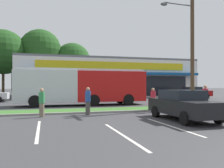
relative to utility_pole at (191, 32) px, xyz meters
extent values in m
cube|color=#386B28|center=(-6.59, -0.22, -5.94)|extent=(56.00, 2.20, 0.12)
cube|color=gray|center=(-6.59, -1.44, -5.94)|extent=(56.00, 0.24, 0.12)
cube|color=silver|center=(-11.44, -6.35, -5.99)|extent=(0.12, 4.80, 0.01)
cube|color=silver|center=(-8.47, -8.19, -5.99)|extent=(0.12, 4.80, 0.01)
cube|color=silver|center=(-5.84, -7.03, -5.99)|extent=(0.12, 4.80, 0.01)
cube|color=silver|center=(-1.55, 22.88, -3.20)|extent=(27.10, 13.99, 5.60)
cube|color=black|center=(-1.55, 15.84, -4.32)|extent=(22.76, 0.08, 2.91)
cube|color=#0F4C8C|center=(-1.55, 15.18, -2.52)|extent=(25.48, 1.40, 0.35)
cube|color=gold|center=(-1.55, 15.80, -1.40)|extent=(21.68, 0.16, 1.01)
cube|color=slate|center=(-1.55, 22.88, -0.25)|extent=(27.10, 13.99, 0.30)
cylinder|color=#473323|center=(-18.05, 28.04, -3.68)|extent=(0.44, 0.44, 4.63)
sphere|color=#1E4719|center=(-18.05, 28.04, 1.53)|extent=(7.71, 7.71, 7.71)
cylinder|color=#473323|center=(-11.95, 29.15, -3.29)|extent=(0.44, 0.44, 5.41)
sphere|color=#1E4719|center=(-11.95, 29.15, 2.26)|extent=(7.59, 7.59, 7.59)
cylinder|color=#473323|center=(-6.07, 29.30, -4.05)|extent=(0.44, 0.44, 3.88)
sphere|color=#1E4719|center=(-6.07, 29.30, 0.45)|extent=(6.84, 6.84, 6.84)
cylinder|color=#4C3826|center=(0.13, 0.01, -0.36)|extent=(0.30, 0.30, 11.28)
cylinder|color=#59595B|center=(-1.17, -0.07, 2.13)|extent=(2.60, 0.25, 0.10)
ellipsoid|color=#59595B|center=(-2.47, -0.14, 1.98)|extent=(0.56, 0.32, 0.24)
cube|color=#B71414|center=(-5.38, 4.90, -4.30)|extent=(6.31, 2.59, 2.70)
cube|color=silver|center=(-11.10, 4.86, -4.30)|extent=(5.16, 2.58, 2.70)
cube|color=silver|center=(-7.96, 4.88, -2.85)|extent=(11.00, 2.37, 0.20)
cube|color=black|center=(-7.97, 6.18, -3.81)|extent=(10.52, 0.13, 1.19)
cube|color=black|center=(-13.71, 4.84, -3.97)|extent=(0.07, 2.17, 1.51)
cylinder|color=black|center=(-11.95, 3.68, -5.50)|extent=(1.00, 0.31, 1.00)
cylinder|color=black|center=(-11.97, 6.03, -5.50)|extent=(1.00, 0.31, 1.00)
cylinder|color=black|center=(-7.09, 3.71, -5.50)|extent=(1.00, 0.31, 1.00)
cylinder|color=black|center=(-7.11, 6.06, -5.50)|extent=(1.00, 0.31, 1.00)
cylinder|color=black|center=(-3.95, 3.73, -5.50)|extent=(1.00, 0.31, 1.00)
cylinder|color=black|center=(-3.96, 6.08, -5.50)|extent=(1.00, 0.31, 1.00)
cube|color=maroon|center=(8.19, 11.41, -5.30)|extent=(4.78, 1.78, 0.74)
cube|color=black|center=(7.95, 11.41, -4.67)|extent=(2.15, 1.56, 0.52)
cylinder|color=black|center=(9.67, 12.25, -5.68)|extent=(0.64, 0.22, 0.64)
cylinder|color=black|center=(9.67, 10.56, -5.68)|extent=(0.64, 0.22, 0.64)
cylinder|color=black|center=(6.71, 12.25, -5.68)|extent=(0.64, 0.22, 0.64)
cylinder|color=black|center=(6.71, 10.56, -5.68)|extent=(0.64, 0.22, 0.64)
cube|color=black|center=(-6.87, 9.98, -5.36)|extent=(4.15, 1.81, 0.63)
cube|color=black|center=(-6.66, 9.98, -4.82)|extent=(1.87, 1.59, 0.47)
cylinder|color=black|center=(-8.16, 9.12, -5.68)|extent=(0.64, 0.22, 0.64)
cylinder|color=black|center=(-8.16, 10.84, -5.68)|extent=(0.64, 0.22, 0.64)
cylinder|color=black|center=(-5.58, 9.12, -5.68)|extent=(0.64, 0.22, 0.64)
cylinder|color=black|center=(-5.58, 10.84, -5.68)|extent=(0.64, 0.22, 0.64)
cylinder|color=black|center=(-15.79, 12.43, -5.68)|extent=(0.64, 0.22, 0.64)
cube|color=black|center=(-4.25, -5.62, -5.31)|extent=(1.89, 4.71, 0.74)
cube|color=black|center=(-4.25, -5.38, -4.69)|extent=(1.66, 2.12, 0.50)
cylinder|color=black|center=(-3.35, -7.08, -5.68)|extent=(0.22, 0.64, 0.64)
cylinder|color=black|center=(-5.15, -7.08, -5.68)|extent=(0.22, 0.64, 0.64)
cylinder|color=black|center=(-3.35, -4.16, -5.68)|extent=(0.22, 0.64, 0.64)
cylinder|color=black|center=(-5.15, -4.16, -5.68)|extent=(0.22, 0.64, 0.64)
cylinder|color=#1E2338|center=(-4.27, -2.00, -5.60)|extent=(0.28, 0.28, 0.79)
cylinder|color=red|center=(-4.27, -2.00, -4.90)|extent=(0.33, 0.33, 0.62)
sphere|color=tan|center=(-4.27, -2.00, -4.48)|extent=(0.22, 0.22, 0.22)
cylinder|color=#726651|center=(-0.73, -2.69, -5.56)|extent=(0.31, 0.31, 0.88)
cylinder|color=red|center=(-0.73, -2.69, -4.77)|extent=(0.37, 0.37, 0.69)
sphere|color=tan|center=(-0.73, -2.69, -4.30)|extent=(0.24, 0.24, 0.24)
cylinder|color=#726651|center=(-11.35, -2.37, -5.60)|extent=(0.28, 0.28, 0.79)
cylinder|color=#338C4C|center=(-11.35, -2.37, -4.89)|extent=(0.33, 0.33, 0.62)
sphere|color=tan|center=(-11.35, -2.37, -4.47)|extent=(0.22, 0.22, 0.22)
cylinder|color=#47423D|center=(-8.67, -2.19, -5.59)|extent=(0.29, 0.29, 0.82)
cylinder|color=#264C99|center=(-8.67, -2.19, -4.86)|extent=(0.34, 0.34, 0.65)
sphere|color=tan|center=(-8.67, -2.19, -4.42)|extent=(0.22, 0.22, 0.22)
camera|label=1|loc=(-11.20, -16.39, -4.18)|focal=38.09mm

